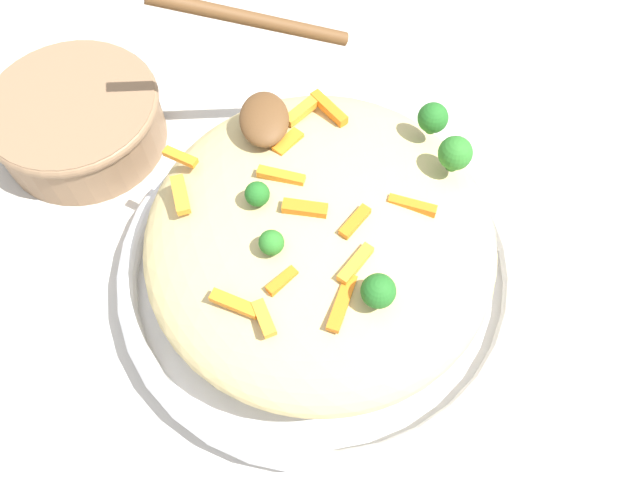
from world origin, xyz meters
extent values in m
plane|color=beige|center=(0.00, 0.00, 0.00)|extent=(2.40, 2.40, 0.00)
cylinder|color=silver|center=(0.00, 0.00, 0.01)|extent=(0.32, 0.32, 0.02)
torus|color=silver|center=(0.00, 0.00, 0.03)|extent=(0.35, 0.35, 0.02)
torus|color=black|center=(0.00, 0.00, 0.03)|extent=(0.34, 0.34, 0.00)
ellipsoid|color=#D1BA7A|center=(0.00, 0.00, 0.08)|extent=(0.29, 0.28, 0.08)
cube|color=orange|center=(-0.08, 0.05, 0.11)|extent=(0.03, 0.02, 0.01)
cube|color=orange|center=(0.00, 0.01, 0.12)|extent=(0.02, 0.03, 0.01)
cube|color=orange|center=(0.00, -0.07, 0.11)|extent=(0.02, 0.04, 0.01)
cube|color=orange|center=(-0.07, 0.07, 0.11)|extent=(0.02, 0.04, 0.01)
cube|color=orange|center=(0.06, 0.11, 0.11)|extent=(0.02, 0.03, 0.01)
cube|color=orange|center=(-0.05, -0.02, 0.12)|extent=(0.03, 0.03, 0.01)
cube|color=orange|center=(-0.01, -0.02, 0.12)|extent=(0.03, 0.03, 0.01)
cube|color=orange|center=(-0.07, -0.01, 0.11)|extent=(0.04, 0.03, 0.01)
cube|color=orange|center=(0.10, -0.02, 0.11)|extent=(0.04, 0.03, 0.01)
cube|color=orange|center=(0.03, 0.03, 0.12)|extent=(0.02, 0.04, 0.01)
cube|color=orange|center=(-0.05, 0.03, 0.11)|extent=(0.02, 0.02, 0.01)
cube|color=orange|center=(0.07, 0.02, 0.11)|extent=(0.03, 0.03, 0.01)
cube|color=orange|center=(0.03, 0.10, 0.11)|extent=(0.03, 0.02, 0.01)
cube|color=orange|center=(0.10, 0.01, 0.11)|extent=(0.03, 0.03, 0.01)
cylinder|color=#296820|center=(-0.03, 0.04, 0.12)|extent=(0.01, 0.01, 0.01)
sphere|color=#2D7A28|center=(-0.03, 0.04, 0.12)|extent=(0.02, 0.02, 0.02)
cylinder|color=#296820|center=(0.04, -0.11, 0.11)|extent=(0.01, 0.01, 0.01)
sphere|color=#2D7A28|center=(0.04, -0.11, 0.13)|extent=(0.03, 0.03, 0.03)
cylinder|color=#205B1C|center=(0.01, 0.05, 0.12)|extent=(0.01, 0.01, 0.01)
sphere|color=#236B23|center=(0.01, 0.05, 0.13)|extent=(0.02, 0.02, 0.02)
cylinder|color=#205B1C|center=(0.07, -0.10, 0.11)|extent=(0.01, 0.01, 0.01)
sphere|color=#236B23|center=(0.07, -0.10, 0.12)|extent=(0.02, 0.02, 0.02)
cylinder|color=#205B1C|center=(-0.07, -0.03, 0.11)|extent=(0.01, 0.01, 0.01)
sphere|color=#236B23|center=(-0.07, -0.03, 0.13)|extent=(0.02, 0.02, 0.02)
ellipsoid|color=brown|center=(0.09, 0.04, 0.12)|extent=(0.06, 0.04, 0.02)
cylinder|color=brown|center=(0.16, 0.04, 0.15)|extent=(0.02, 0.16, 0.07)
cylinder|color=#8C6B4C|center=(0.18, 0.22, 0.03)|extent=(0.16, 0.16, 0.06)
torus|color=#8C6B4C|center=(0.18, 0.22, 0.05)|extent=(0.17, 0.17, 0.01)
camera|label=1|loc=(-0.25, 0.02, 0.51)|focal=35.41mm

